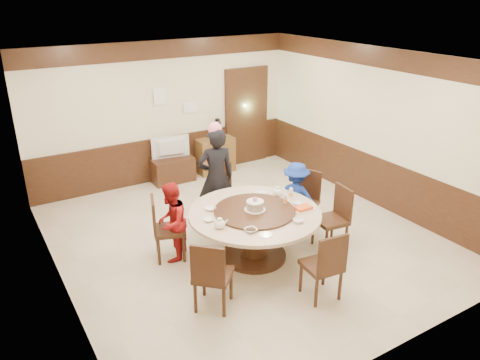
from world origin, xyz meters
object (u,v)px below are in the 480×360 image
television (171,148)px  banquet_table (254,225)px  tv_stand (173,170)px  person_red (171,222)px  side_cabinet (215,155)px  birthday_cake (255,205)px  person_standing (216,178)px  thermos (218,129)px  person_blue (296,197)px  shrimp_platter (303,209)px

television → banquet_table: bearing=95.2°
tv_stand → person_red: bearing=-113.8°
person_red → side_cabinet: size_ratio=1.49×
birthday_cake → television: birthday_cake is taller
television → side_cabinet: bearing=-170.1°
person_standing → thermos: bearing=-107.7°
person_standing → tv_stand: 2.20m
person_blue → side_cabinet: bearing=-41.7°
person_red → tv_stand: (1.21, 2.74, -0.35)m
side_cabinet → banquet_table: bearing=-109.4°
birthday_cake → person_standing: bearing=88.3°
tv_stand → birthday_cake: bearing=-92.9°
banquet_table → thermos: size_ratio=5.02×
person_standing → shrimp_platter: 1.66m
banquet_table → side_cabinet: bearing=70.6°
person_standing → birthday_cake: (-0.04, -1.23, 0.01)m
shrimp_platter → birthday_cake: bearing=152.1°
television → person_standing: bearing=94.7°
banquet_table → person_red: (-1.03, 0.60, 0.06)m
birthday_cake → side_cabinet: bearing=70.7°
person_red → person_blue: (2.07, -0.23, -0.01)m
television → person_red: bearing=74.4°
person_blue → thermos: size_ratio=3.09×
shrimp_platter → side_cabinet: 3.76m
banquet_table → shrimp_platter: 0.75m
person_blue → side_cabinet: 3.01m
tv_stand → television: size_ratio=1.09×
birthday_cake → banquet_table: bearing=147.9°
person_standing → person_blue: 1.33m
person_red → birthday_cake: person_red is taller
birthday_cake → person_blue: bearing=20.0°
person_red → tv_stand: bearing=-162.9°
banquet_table → side_cabinet: size_ratio=2.38×
television → side_cabinet: size_ratio=0.97×
person_standing → thermos: person_standing is taller
birthday_cake → side_cabinet: 3.61m
person_standing → television: bearing=-81.8°
person_red → person_blue: bearing=124.6°
birthday_cake → television: bearing=87.1°
television → shrimp_platter: bearing=105.2°
person_blue → birthday_cake: bearing=71.2°
banquet_table → person_blue: person_blue is taller
tv_stand → person_blue: bearing=-73.8°
birthday_cake → thermos: size_ratio=0.80×
tv_stand → television: 0.47m
person_standing → person_red: (-1.08, -0.62, -0.25)m
thermos → person_blue: bearing=-94.2°
tv_stand → thermos: size_ratio=2.24×
side_cabinet → shrimp_platter: bearing=-98.7°
person_blue → tv_stand: bearing=-22.6°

